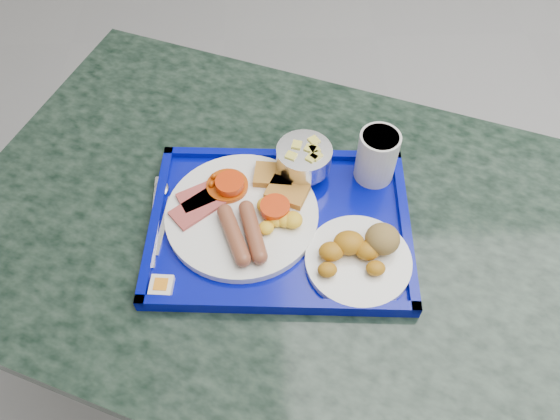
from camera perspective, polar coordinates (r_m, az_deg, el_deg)
The scene contains 9 objects.
table at distance 1.10m, azimuth 0.47°, elevation -6.98°, with size 1.35×1.14×0.71m.
tray at distance 0.93m, azimuth 0.00°, elevation -1.65°, with size 0.46×0.35×0.03m.
main_plate at distance 0.93m, azimuth -3.63°, elevation -0.16°, with size 0.26×0.26×0.04m.
bread_plate at distance 0.89m, azimuth 8.45°, elevation -4.53°, with size 0.17×0.17×0.06m.
fruit_bowl at distance 0.96m, azimuth 2.55°, elevation 5.47°, with size 0.10×0.10×0.07m.
juice_cup at distance 0.97m, azimuth 10.11°, elevation 5.69°, with size 0.07×0.07×0.10m.
spoon at distance 0.98m, azimuth -12.23°, elevation 1.17°, with size 0.04×0.16×0.01m.
knife at distance 0.95m, azimuth -12.91°, elevation -1.04°, with size 0.01×0.19×0.00m, color silver.
jam_packet at distance 0.88m, azimuth -12.28°, elevation -7.78°, with size 0.04×0.04×0.01m.
Camera 1 is at (-1.16, -0.68, 1.49)m, focal length 35.00 mm.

